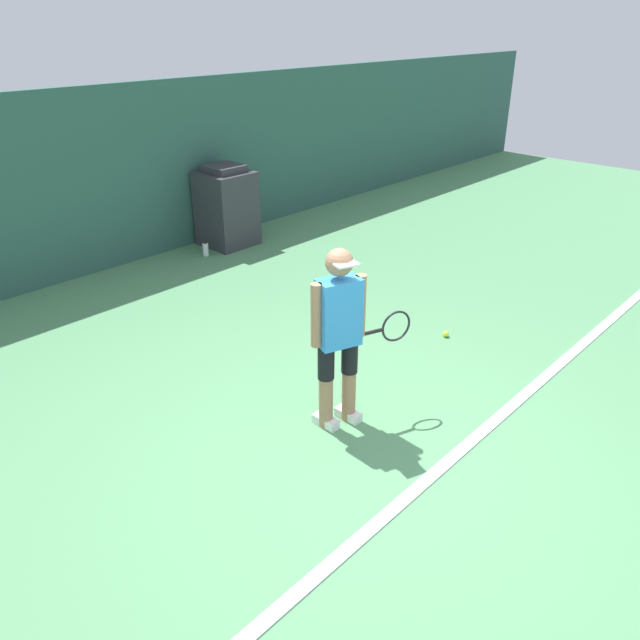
# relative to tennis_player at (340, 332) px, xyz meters

# --- Properties ---
(ground_plane) EXTENTS (24.00, 24.00, 0.00)m
(ground_plane) POSITION_rel_tennis_player_xyz_m (-0.17, -0.49, -0.87)
(ground_plane) COLOR #518C5B
(back_wall) EXTENTS (24.00, 0.10, 2.38)m
(back_wall) POSITION_rel_tennis_player_xyz_m (-0.17, 4.75, 0.32)
(back_wall) COLOR #2D564C
(back_wall) RESTS_ON ground_plane
(court_baseline) EXTENTS (21.60, 0.10, 0.01)m
(court_baseline) POSITION_rel_tennis_player_xyz_m (-0.17, -0.99, -0.87)
(court_baseline) COLOR white
(court_baseline) RESTS_ON ground_plane
(tennis_player) EXTENTS (0.89, 0.41, 1.58)m
(tennis_player) POSITION_rel_tennis_player_xyz_m (0.00, 0.00, 0.00)
(tennis_player) COLOR #A37556
(tennis_player) RESTS_ON ground_plane
(tennis_ball) EXTENTS (0.07, 0.07, 0.07)m
(tennis_ball) POSITION_rel_tennis_player_xyz_m (1.98, 0.18, -0.84)
(tennis_ball) COLOR #D1E533
(tennis_ball) RESTS_ON ground_plane
(covered_chair) EXTENTS (0.71, 0.72, 1.20)m
(covered_chair) POSITION_rel_tennis_player_xyz_m (2.36, 4.29, -0.30)
(covered_chair) COLOR #333338
(covered_chair) RESTS_ON ground_plane
(water_bottle) EXTENTS (0.08, 0.08, 0.21)m
(water_bottle) POSITION_rel_tennis_player_xyz_m (1.80, 4.14, -0.78)
(water_bottle) COLOR white
(water_bottle) RESTS_ON ground_plane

